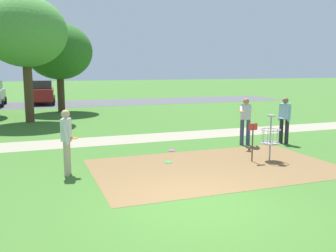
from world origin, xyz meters
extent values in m
plane|color=#3D6B28|center=(0.00, 0.00, 0.00)|extent=(160.00, 160.00, 0.00)
cube|color=brown|center=(1.74, 2.48, 0.00)|extent=(6.78, 4.22, 0.01)
cylinder|color=#9E9EA3|center=(3.61, 2.57, 0.68)|extent=(0.05, 0.05, 1.35)
cylinder|color=#9E9EA3|center=(3.61, 2.57, 1.37)|extent=(0.24, 0.24, 0.04)
torus|color=#9E9EA3|center=(3.61, 2.57, 0.95)|extent=(0.58, 0.58, 0.02)
torus|color=#9E9EA3|center=(3.61, 2.57, 0.55)|extent=(0.55, 0.55, 0.03)
cylinder|color=#9E9EA3|center=(3.61, 2.57, 0.53)|extent=(0.48, 0.48, 0.02)
cylinder|color=gray|center=(3.85, 2.57, 0.75)|extent=(0.01, 0.01, 0.40)
cylinder|color=gray|center=(3.80, 2.71, 0.75)|extent=(0.01, 0.01, 0.40)
cylinder|color=gray|center=(3.68, 2.79, 0.75)|extent=(0.01, 0.01, 0.40)
cylinder|color=gray|center=(3.53, 2.79, 0.75)|extent=(0.01, 0.01, 0.40)
cylinder|color=gray|center=(3.42, 2.71, 0.75)|extent=(0.01, 0.01, 0.40)
cylinder|color=gray|center=(3.37, 2.57, 0.75)|extent=(0.01, 0.01, 0.40)
cylinder|color=gray|center=(3.42, 2.43, 0.75)|extent=(0.01, 0.01, 0.40)
cylinder|color=gray|center=(3.53, 2.34, 0.75)|extent=(0.01, 0.01, 0.40)
cylinder|color=gray|center=(3.68, 2.34, 0.75)|extent=(0.01, 0.01, 0.40)
cylinder|color=gray|center=(3.80, 2.43, 0.75)|extent=(0.01, 0.01, 0.40)
cylinder|color=#4C3823|center=(3.06, 2.67, 0.55)|extent=(0.04, 0.04, 1.10)
cube|color=red|center=(3.06, 2.67, 1.05)|extent=(0.28, 0.03, 0.20)
cylinder|color=#384260|center=(4.24, 4.78, 0.46)|extent=(0.14, 0.14, 0.92)
cylinder|color=#384260|center=(4.05, 4.89, 0.46)|extent=(0.14, 0.14, 0.92)
cube|color=silver|center=(4.15, 4.83, 1.20)|extent=(0.50, 0.51, 0.60)
sphere|color=#9E7051|center=(4.12, 4.78, 1.60)|extent=(0.22, 0.22, 0.22)
cylinder|color=silver|center=(3.86, 4.66, 1.32)|extent=(0.38, 0.55, 0.21)
cylinder|color=orange|center=(3.71, 4.42, 1.29)|extent=(0.22, 0.22, 0.02)
cylinder|color=silver|center=(4.38, 4.91, 1.25)|extent=(0.32, 0.46, 0.37)
cylinder|color=#232328|center=(5.69, 4.47, 0.46)|extent=(0.14, 0.14, 0.92)
cylinder|color=#232328|center=(5.59, 4.67, 0.46)|extent=(0.14, 0.14, 0.92)
cube|color=#84B7D1|center=(5.64, 4.57, 1.20)|extent=(0.35, 0.42, 0.56)
sphere|color=brown|center=(5.64, 4.57, 1.60)|extent=(0.22, 0.22, 0.22)
cylinder|color=#84B7D1|center=(5.70, 4.39, 1.12)|extent=(0.19, 0.15, 0.55)
cylinder|color=#84B7D1|center=(5.54, 4.73, 1.12)|extent=(0.19, 0.15, 0.55)
cylinder|color=white|center=(5.48, 4.49, 0.97)|extent=(0.22, 0.22, 0.02)
cylinder|color=tan|center=(-2.20, 3.23, 0.46)|extent=(0.14, 0.14, 0.92)
cylinder|color=tan|center=(-2.26, 3.02, 0.46)|extent=(0.14, 0.14, 0.92)
cube|color=silver|center=(-2.23, 3.12, 1.20)|extent=(0.31, 0.41, 0.56)
sphere|color=tan|center=(-2.23, 3.12, 1.60)|extent=(0.22, 0.22, 0.22)
cylinder|color=silver|center=(-2.16, 3.30, 1.12)|extent=(0.18, 0.13, 0.55)
cylinder|color=silver|center=(-2.26, 2.93, 1.12)|extent=(0.18, 0.13, 0.55)
cylinder|color=orange|center=(-2.06, 3.07, 0.97)|extent=(0.22, 0.22, 0.02)
cylinder|color=green|center=(0.67, 3.41, 0.01)|extent=(0.23, 0.23, 0.02)
cylinder|color=#1E93DB|center=(4.91, 5.82, 0.01)|extent=(0.22, 0.22, 0.02)
cylinder|color=#E53D99|center=(1.32, 4.84, 0.01)|extent=(0.24, 0.24, 0.02)
cylinder|color=#4C3823|center=(-3.15, 13.73, 1.51)|extent=(0.45, 0.45, 3.02)
ellipsoid|color=#4C8E3D|center=(-3.15, 13.73, 4.57)|extent=(4.13, 4.13, 3.51)
cylinder|color=#4C3823|center=(-1.26, 17.80, 1.13)|extent=(0.44, 0.44, 2.27)
ellipsoid|color=#2D6623|center=(-1.26, 17.80, 3.80)|extent=(4.09, 4.09, 3.48)
cube|color=#4C4C51|center=(0.00, 23.39, 0.00)|extent=(36.00, 6.00, 0.01)
cylinder|color=black|center=(-4.95, 24.88, 0.30)|extent=(0.19, 0.60, 0.60)
cylinder|color=black|center=(-5.01, 22.27, 0.30)|extent=(0.19, 0.60, 0.60)
cube|color=maroon|center=(-2.28, 24.10, 0.75)|extent=(2.08, 4.31, 0.90)
cube|color=#2D333D|center=(-2.28, 24.10, 1.52)|extent=(1.73, 2.29, 0.64)
cylinder|color=black|center=(-3.08, 25.46, 0.30)|extent=(0.22, 0.61, 0.60)
cylinder|color=black|center=(-1.29, 25.34, 0.30)|extent=(0.22, 0.61, 0.60)
cylinder|color=black|center=(-3.26, 22.86, 0.30)|extent=(0.22, 0.61, 0.60)
cylinder|color=black|center=(-1.47, 22.74, 0.30)|extent=(0.22, 0.61, 0.60)
cube|color=gray|center=(0.00, 7.40, 0.00)|extent=(40.00, 1.82, 0.00)
camera|label=1|loc=(-3.02, -6.60, 2.75)|focal=39.76mm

